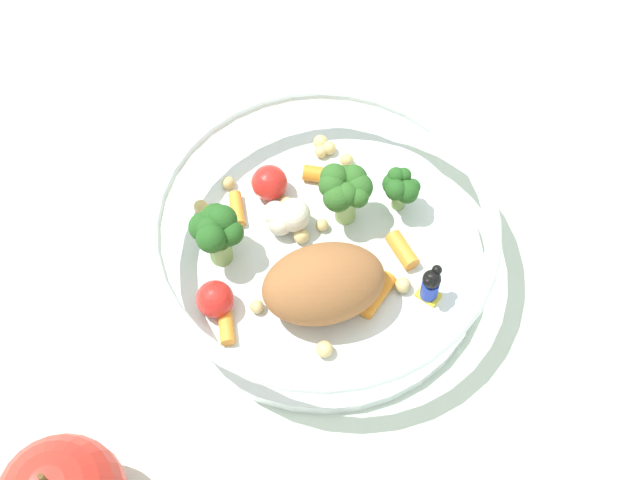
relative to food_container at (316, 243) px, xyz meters
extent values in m
plane|color=silver|center=(0.01, 0.00, -0.03)|extent=(2.40, 2.40, 0.00)
cylinder|color=white|center=(0.00, 0.00, -0.03)|extent=(0.23, 0.23, 0.01)
torus|color=white|center=(0.00, 0.00, 0.02)|extent=(0.25, 0.25, 0.01)
ellipsoid|color=#935B33|center=(0.00, -0.04, 0.00)|extent=(0.10, 0.07, 0.05)
cylinder|color=#7FAD5B|center=(-0.07, 0.01, -0.01)|extent=(0.02, 0.02, 0.02)
sphere|color=#23561E|center=(-0.06, 0.01, 0.01)|extent=(0.02, 0.02, 0.02)
sphere|color=#23561E|center=(-0.06, 0.01, 0.02)|extent=(0.02, 0.02, 0.02)
sphere|color=#23561E|center=(-0.07, 0.01, 0.01)|extent=(0.02, 0.02, 0.02)
sphere|color=#23561E|center=(-0.08, 0.01, 0.01)|extent=(0.02, 0.02, 0.02)
sphere|color=#23561E|center=(-0.07, 0.00, 0.02)|extent=(0.02, 0.02, 0.02)
sphere|color=#23561E|center=(-0.07, 0.00, 0.02)|extent=(0.02, 0.02, 0.02)
sphere|color=#23561E|center=(-0.06, 0.00, 0.01)|extent=(0.02, 0.02, 0.02)
cylinder|color=#7FAD5B|center=(0.06, 0.04, -0.01)|extent=(0.01, 0.01, 0.02)
sphere|color=#23561E|center=(0.07, 0.04, 0.00)|extent=(0.01, 0.01, 0.01)
sphere|color=#23561E|center=(0.06, 0.05, 0.01)|extent=(0.01, 0.01, 0.01)
sphere|color=#23561E|center=(0.06, 0.05, 0.01)|extent=(0.01, 0.01, 0.01)
sphere|color=#23561E|center=(0.06, 0.05, 0.00)|extent=(0.02, 0.02, 0.02)
sphere|color=#23561E|center=(0.06, 0.04, 0.01)|extent=(0.02, 0.02, 0.02)
sphere|color=#23561E|center=(0.07, 0.04, 0.01)|extent=(0.02, 0.02, 0.02)
cylinder|color=#8EB766|center=(0.02, 0.04, -0.01)|extent=(0.02, 0.02, 0.03)
sphere|color=#2D6023|center=(0.03, 0.04, 0.01)|extent=(0.02, 0.02, 0.02)
sphere|color=#2D6023|center=(0.03, 0.04, 0.02)|extent=(0.02, 0.02, 0.02)
sphere|color=#2D6023|center=(0.02, 0.04, 0.02)|extent=(0.02, 0.02, 0.02)
sphere|color=#2D6023|center=(0.01, 0.04, 0.02)|extent=(0.02, 0.02, 0.02)
sphere|color=#2D6023|center=(0.01, 0.04, 0.02)|extent=(0.02, 0.02, 0.02)
sphere|color=#2D6023|center=(0.02, 0.03, 0.01)|extent=(0.02, 0.02, 0.02)
sphere|color=#2D6023|center=(0.02, 0.03, 0.02)|extent=(0.02, 0.02, 0.02)
sphere|color=#2D6023|center=(0.03, 0.03, 0.01)|extent=(0.02, 0.02, 0.02)
sphere|color=silver|center=(-0.02, 0.03, -0.01)|extent=(0.02, 0.02, 0.02)
sphere|color=silver|center=(-0.03, 0.03, -0.01)|extent=(0.02, 0.02, 0.02)
sphere|color=silver|center=(-0.03, 0.03, -0.01)|extent=(0.02, 0.02, 0.02)
sphere|color=silver|center=(-0.03, 0.03, -0.01)|extent=(0.02, 0.02, 0.02)
sphere|color=silver|center=(-0.03, 0.03, -0.01)|extent=(0.02, 0.02, 0.02)
sphere|color=silver|center=(-0.03, 0.02, -0.01)|extent=(0.02, 0.02, 0.02)
cube|color=yellow|center=(0.08, -0.03, -0.02)|extent=(0.02, 0.02, 0.00)
cylinder|color=#1933B2|center=(0.08, -0.03, -0.01)|extent=(0.02, 0.02, 0.02)
sphere|color=black|center=(0.08, -0.03, 0.00)|extent=(0.01, 0.01, 0.01)
sphere|color=black|center=(0.08, -0.04, 0.01)|extent=(0.01, 0.01, 0.01)
sphere|color=black|center=(0.08, -0.03, 0.01)|extent=(0.01, 0.01, 0.01)
cylinder|color=orange|center=(0.04, -0.03, -0.02)|extent=(0.03, 0.04, 0.01)
cylinder|color=orange|center=(-0.06, -0.06, -0.02)|extent=(0.01, 0.03, 0.01)
cylinder|color=orange|center=(0.06, 0.01, -0.02)|extent=(0.02, 0.03, 0.01)
cylinder|color=orange|center=(-0.06, 0.04, -0.02)|extent=(0.01, 0.03, 0.01)
cylinder|color=orange|center=(0.00, 0.07, -0.02)|extent=(0.03, 0.02, 0.01)
sphere|color=red|center=(-0.03, 0.06, -0.01)|extent=(0.03, 0.03, 0.03)
sphere|color=red|center=(-0.07, -0.04, -0.01)|extent=(0.03, 0.03, 0.03)
sphere|color=#D1B775|center=(0.01, 0.09, -0.02)|extent=(0.01, 0.01, 0.01)
sphere|color=tan|center=(-0.02, 0.04, -0.02)|extent=(0.01, 0.01, 0.01)
sphere|color=#D1B775|center=(0.00, 0.03, -0.02)|extent=(0.01, 0.01, 0.01)
sphere|color=#D1B775|center=(-0.04, 0.06, -0.02)|extent=(0.01, 0.01, 0.01)
sphere|color=tan|center=(0.02, 0.08, -0.02)|extent=(0.01, 0.01, 0.01)
sphere|color=#D1B775|center=(0.00, 0.10, -0.02)|extent=(0.01, 0.01, 0.01)
sphere|color=#D1B775|center=(-0.01, 0.02, -0.02)|extent=(0.01, 0.01, 0.01)
sphere|color=#D1B775|center=(0.00, 0.09, -0.02)|extent=(0.01, 0.01, 0.01)
sphere|color=tan|center=(-0.08, 0.04, -0.02)|extent=(0.01, 0.01, 0.01)
sphere|color=#D1B775|center=(-0.04, -0.04, -0.02)|extent=(0.01, 0.01, 0.01)
sphere|color=tan|center=(-0.07, 0.06, -0.02)|extent=(0.01, 0.01, 0.01)
sphere|color=#D1B775|center=(-0.07, 0.04, -0.02)|extent=(0.01, 0.01, 0.01)
sphere|color=#D1B775|center=(0.01, -0.07, -0.02)|extent=(0.01, 0.01, 0.01)
sphere|color=#D1B775|center=(0.06, -0.03, -0.02)|extent=(0.01, 0.01, 0.01)
cylinder|color=brown|center=(-0.15, -0.18, 0.05)|extent=(0.00, 0.00, 0.01)
camera|label=1|loc=(0.00, -0.32, 0.56)|focal=51.54mm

